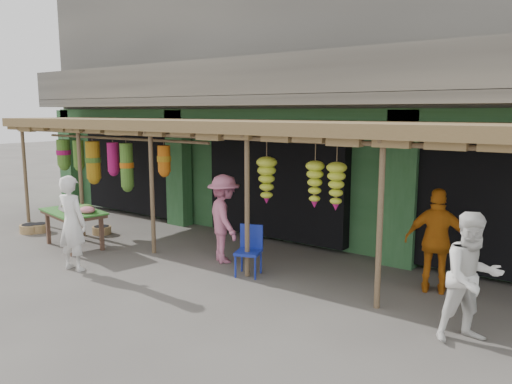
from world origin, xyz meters
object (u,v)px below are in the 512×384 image
Objects in this scene: person_front at (72,223)px; person_right at (472,278)px; flower_table at (75,213)px; person_shopper at (224,219)px; blue_chair at (250,247)px; person_vendor at (437,241)px.

person_front is 6.90m from person_right.
flower_table is 1.00× the size of person_shopper.
blue_chair is 3.97m from person_right.
person_right is at bearing 104.78° from person_vendor.
person_shopper is at bearing -141.31° from person_front.
person_right is 1.78m from person_vendor.
person_vendor reaches higher than flower_table.
person_shopper is (3.33, 1.13, 0.10)m from flower_table.
person_front is 2.87m from person_shopper.
person_right is (8.15, 0.37, 0.09)m from flower_table.
flower_table is at bearing 170.66° from blue_chair.
person_front is (-2.83, -1.78, 0.39)m from blue_chair.
blue_chair is at bearing 22.04° from flower_table.
flower_table is 1.91× the size of blue_chair.
flower_table is 7.49m from person_vendor.
flower_table is 1.00× the size of person_vendor.
blue_chair is 0.53× the size of person_right.
flower_table is at bearing -43.50° from person_front.
person_right is at bearing 13.72° from flower_table.
person_vendor is at bearing 25.87° from flower_table.
person_front is at bearing -168.06° from blue_chair.
person_front reaches higher than person_right.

